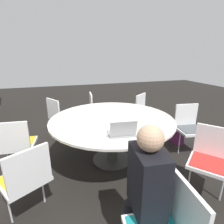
% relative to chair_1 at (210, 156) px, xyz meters
% --- Properties ---
extents(ground_plane, '(16.00, 16.00, 0.00)m').
position_rel_chair_1_xyz_m(ground_plane, '(1.03, 0.92, -0.51)').
color(ground_plane, black).
extents(conference_table, '(1.90, 1.90, 0.74)m').
position_rel_chair_1_xyz_m(conference_table, '(1.03, 0.92, 0.12)').
color(conference_table, '#333333').
rests_on(conference_table, ground_plane).
extents(chair_1, '(0.61, 0.60, 0.85)m').
position_rel_chair_1_xyz_m(chair_1, '(0.00, 0.00, 0.00)').
color(chair_1, white).
rests_on(chair_1, ground_plane).
extents(chair_2, '(0.48, 0.49, 0.85)m').
position_rel_chair_1_xyz_m(chair_2, '(0.91, -0.46, 0.00)').
color(chair_2, white).
rests_on(chair_2, ground_plane).
extents(chair_3, '(0.60, 0.60, 0.85)m').
position_rel_chair_1_xyz_m(chair_3, '(1.92, -0.14, 0.00)').
color(chair_3, white).
rests_on(chair_3, ground_plane).
extents(chair_4, '(0.48, 0.46, 0.85)m').
position_rel_chair_1_xyz_m(chair_4, '(2.42, 0.85, 0.00)').
color(chair_4, white).
rests_on(chair_4, ground_plane).
extents(chair_5, '(0.59, 0.59, 0.85)m').
position_rel_chair_1_xyz_m(chair_5, '(2.18, 1.69, 0.00)').
color(chair_5, white).
rests_on(chair_5, ground_plane).
extents(chair_6, '(0.46, 0.48, 0.85)m').
position_rel_chair_1_xyz_m(chair_6, '(1.11, 2.30, 0.00)').
color(chair_6, white).
rests_on(chair_6, ground_plane).
extents(chair_7, '(0.59, 0.59, 0.85)m').
position_rel_chair_1_xyz_m(chair_7, '(0.27, 2.07, 0.00)').
color(chair_7, white).
rests_on(chair_7, ground_plane).
extents(person_0, '(0.38, 0.29, 1.20)m').
position_rel_chair_1_xyz_m(person_0, '(-0.40, 1.10, 0.20)').
color(person_0, black).
rests_on(person_0, ground_plane).
extents(laptop, '(0.29, 0.35, 0.21)m').
position_rel_chair_1_xyz_m(laptop, '(0.41, 0.99, 0.29)').
color(laptop, '#99999E').
rests_on(laptop, conference_table).
extents(handbag, '(0.36, 0.16, 0.28)m').
position_rel_chair_1_xyz_m(handbag, '(1.28, -0.49, -0.37)').
color(handbag, '#661E56').
rests_on(handbag, ground_plane).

